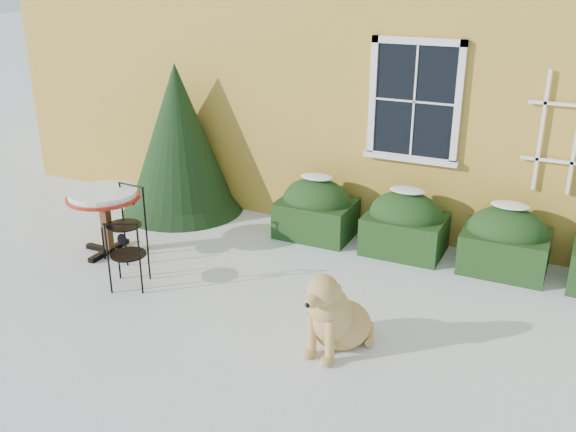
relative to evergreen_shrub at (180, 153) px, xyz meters
The scene contains 7 objects.
ground 3.79m from the evergreen_shrub, 44.61° to the right, with size 80.00×80.00×0.00m, color white.
hedge_row 4.30m from the evergreen_shrub, ahead, with size 4.95×0.80×0.91m.
evergreen_shrub is the anchor object (origin of this frame).
bistro_table 1.81m from the evergreen_shrub, 89.23° to the right, with size 0.96×0.96×0.89m.
patio_chair_near 2.69m from the evergreen_shrub, 69.53° to the right, with size 0.52×0.52×0.90m.
patio_chair_far 1.84m from the evergreen_shrub, 79.65° to the right, with size 0.46×0.46×0.96m.
dog 4.54m from the evergreen_shrub, 36.05° to the right, with size 0.71×0.99×0.94m.
Camera 1 is at (3.03, -5.30, 3.66)m, focal length 40.00 mm.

